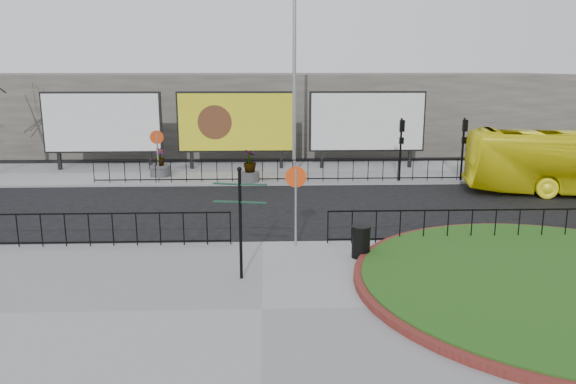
{
  "coord_description": "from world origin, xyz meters",
  "views": [
    {
      "loc": [
        0.15,
        -16.88,
        5.53
      ],
      "look_at": [
        0.83,
        1.37,
        1.41
      ],
      "focal_mm": 35.0,
      "sensor_mm": 36.0,
      "label": 1
    }
  ],
  "objects_px": {
    "lamp_post": "(294,80)",
    "planter_a": "(160,167)",
    "billboard_mid": "(236,122)",
    "litter_bin": "(361,242)",
    "planter_b": "(250,169)",
    "fingerpost_sign": "(240,212)"
  },
  "relations": [
    {
      "from": "lamp_post",
      "to": "planter_a",
      "type": "height_order",
      "value": "lamp_post"
    },
    {
      "from": "planter_a",
      "to": "litter_bin",
      "type": "bearing_deg",
      "value": -57.4
    },
    {
      "from": "fingerpost_sign",
      "to": "planter_a",
      "type": "relative_size",
      "value": 2.12
    },
    {
      "from": "lamp_post",
      "to": "planter_b",
      "type": "distance_m",
      "value": 4.89
    },
    {
      "from": "fingerpost_sign",
      "to": "lamp_post",
      "type": "bearing_deg",
      "value": 94.63
    },
    {
      "from": "billboard_mid",
      "to": "lamp_post",
      "type": "height_order",
      "value": "lamp_post"
    },
    {
      "from": "litter_bin",
      "to": "planter_a",
      "type": "bearing_deg",
      "value": 122.6
    },
    {
      "from": "billboard_mid",
      "to": "litter_bin",
      "type": "height_order",
      "value": "billboard_mid"
    },
    {
      "from": "billboard_mid",
      "to": "litter_bin",
      "type": "bearing_deg",
      "value": -73.44
    },
    {
      "from": "planter_a",
      "to": "planter_b",
      "type": "height_order",
      "value": "planter_b"
    },
    {
      "from": "billboard_mid",
      "to": "planter_b",
      "type": "bearing_deg",
      "value": -77.11
    },
    {
      "from": "fingerpost_sign",
      "to": "planter_b",
      "type": "relative_size",
      "value": 1.89
    },
    {
      "from": "billboard_mid",
      "to": "planter_b",
      "type": "height_order",
      "value": "billboard_mid"
    },
    {
      "from": "fingerpost_sign",
      "to": "litter_bin",
      "type": "xyz_separation_m",
      "value": [
        3.37,
        1.51,
        -1.31
      ]
    },
    {
      "from": "billboard_mid",
      "to": "planter_b",
      "type": "relative_size",
      "value": 3.98
    },
    {
      "from": "lamp_post",
      "to": "planter_a",
      "type": "relative_size",
      "value": 6.63
    },
    {
      "from": "billboard_mid",
      "to": "fingerpost_sign",
      "type": "bearing_deg",
      "value": -86.61
    },
    {
      "from": "billboard_mid",
      "to": "lamp_post",
      "type": "bearing_deg",
      "value": -33.25
    },
    {
      "from": "litter_bin",
      "to": "planter_a",
      "type": "relative_size",
      "value": 0.67
    },
    {
      "from": "lamp_post",
      "to": "planter_b",
      "type": "xyz_separation_m",
      "value": [
        -2.19,
        -1.6,
        -4.07
      ]
    },
    {
      "from": "lamp_post",
      "to": "litter_bin",
      "type": "xyz_separation_m",
      "value": [
        1.31,
        -12.56,
        -4.23
      ]
    },
    {
      "from": "lamp_post",
      "to": "fingerpost_sign",
      "type": "relative_size",
      "value": 3.13
    }
  ]
}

